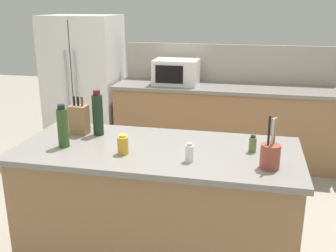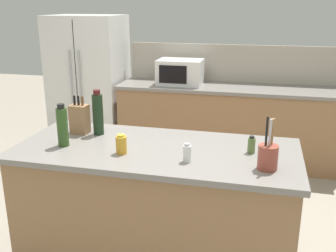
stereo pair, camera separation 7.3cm
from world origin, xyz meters
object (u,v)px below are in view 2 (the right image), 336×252
honey_jar (121,145)px  wine_bottle (98,114)px  microwave (180,72)px  spice_jar_oregano (251,145)px  knife_block (80,119)px  utensil_crock (268,156)px  olive_oil_bottle (62,126)px  salt_shaker (187,153)px  refrigerator (89,84)px

honey_jar → wine_bottle: wine_bottle is taller
microwave → honey_jar: 2.36m
spice_jar_oregano → wine_bottle: (-1.14, 0.12, 0.11)m
knife_block → spice_jar_oregano: bearing=-2.4°
honey_jar → utensil_crock: bearing=-2.1°
microwave → utensil_crock: size_ratio=1.67×
wine_bottle → utensil_crock: bearing=-16.6°
olive_oil_bottle → salt_shaker: bearing=-5.2°
olive_oil_bottle → wine_bottle: 0.32m
utensil_crock → salt_shaker: utensil_crock is taller
microwave → refrigerator: bearing=177.6°
refrigerator → knife_block: bearing=-67.0°
utensil_crock → spice_jar_oregano: size_ratio=2.75×
honey_jar → salt_shaker: honey_jar is taller
knife_block → olive_oil_bottle: size_ratio=0.97×
salt_shaker → olive_oil_bottle: 0.90m
salt_shaker → olive_oil_bottle: olive_oil_bottle is taller
utensil_crock → wine_bottle: 1.30m
refrigerator → honey_jar: size_ratio=13.22×
knife_block → olive_oil_bottle: olive_oil_bottle is taller
utensil_crock → honey_jar: size_ratio=2.43×
wine_bottle → knife_block: bearing=-175.5°
knife_block → utensil_crock: utensil_crock is taller
refrigerator → utensil_crock: (2.27, -2.44, 0.15)m
utensil_crock → olive_oil_bottle: utensil_crock is taller
salt_shaker → wine_bottle: wine_bottle is taller
wine_bottle → refrigerator: bearing=116.5°
wine_bottle → microwave: bearing=84.4°
spice_jar_oregano → honey_jar: size_ratio=0.88×
spice_jar_oregano → honey_jar: bearing=-165.4°
olive_oil_bottle → refrigerator: bearing=110.7°
spice_jar_oregano → wine_bottle: wine_bottle is taller
knife_block → honey_jar: (0.45, -0.33, -0.05)m
refrigerator → spice_jar_oregano: size_ratio=14.98×
refrigerator → salt_shaker: (1.78, -2.44, 0.12)m
salt_shaker → refrigerator: bearing=126.2°
knife_block → utensil_crock: 1.44m
microwave → salt_shaker: microwave is taller
knife_block → olive_oil_bottle: 0.28m
knife_block → microwave: bearing=82.8°
utensil_crock → olive_oil_bottle: 1.38m
refrigerator → honey_jar: bearing=-60.9°
spice_jar_oregano → knife_block: bearing=175.2°
refrigerator → knife_block: (0.88, -2.08, 0.18)m
spice_jar_oregano → olive_oil_bottle: bearing=-172.3°
spice_jar_oregano → refrigerator: bearing=134.7°
spice_jar_oregano → honey_jar: honey_jar is taller
refrigerator → olive_oil_bottle: refrigerator is taller
knife_block → spice_jar_oregano: 1.29m
refrigerator → olive_oil_bottle: size_ratio=5.83×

